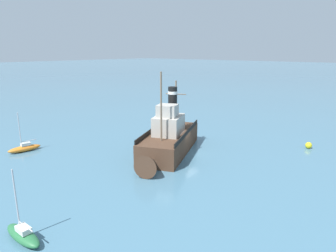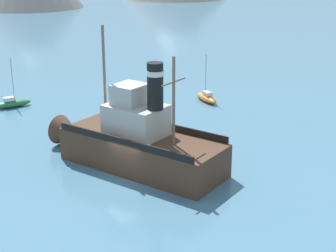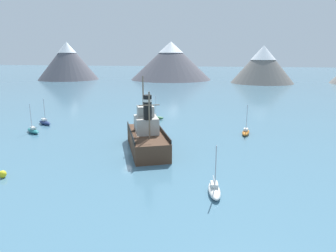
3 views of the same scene
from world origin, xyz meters
TOP-DOWN VIEW (x-y plane):
  - ground_plane at (0.00, 0.00)m, footprint 600.00×600.00m
  - mountain_ridge at (1.03, 114.31)m, footprint 178.01×47.27m
  - old_tugboat at (1.49, 1.68)m, footprint 8.83×14.55m
  - sailboat_teal at (-19.56, 6.20)m, footprint 3.77×3.02m
  - sailboat_white at (11.57, -10.49)m, footprint 1.69×3.93m
  - sailboat_green at (-2.20, 20.78)m, footprint 3.82×1.17m
  - sailboat_navy at (-21.37, 12.27)m, footprint 3.83×2.89m
  - sailboat_orange at (15.46, 12.49)m, footprint 1.62×3.92m
  - mooring_buoy at (-10.84, -11.20)m, footprint 0.80×0.80m

SIDE VIEW (x-z plane):
  - ground_plane at x=0.00m, z-range 0.00..0.00m
  - mooring_buoy at x=-10.84m, z-range 0.00..0.80m
  - sailboat_teal at x=-19.56m, z-range -2.02..2.88m
  - sailboat_white at x=11.57m, z-range -2.02..2.88m
  - sailboat_green at x=-2.20m, z-range -2.02..2.88m
  - sailboat_navy at x=-21.37m, z-range -2.02..2.88m
  - sailboat_orange at x=15.46m, z-range -2.02..2.88m
  - old_tugboat at x=1.49m, z-range -3.12..6.78m
  - mountain_ridge at x=1.03m, z-range -0.07..19.37m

